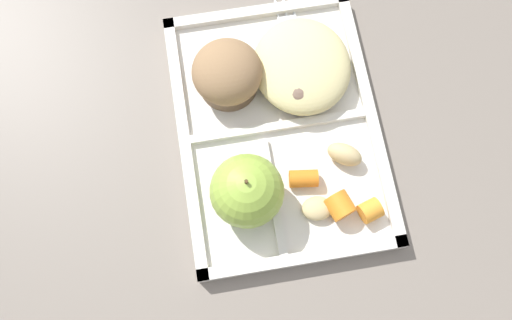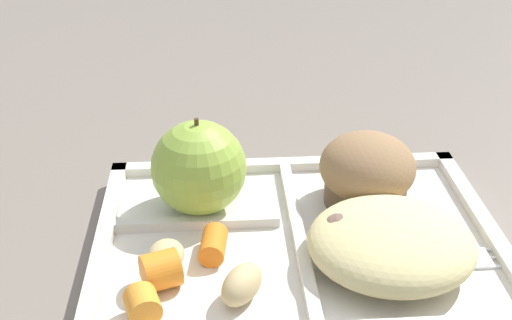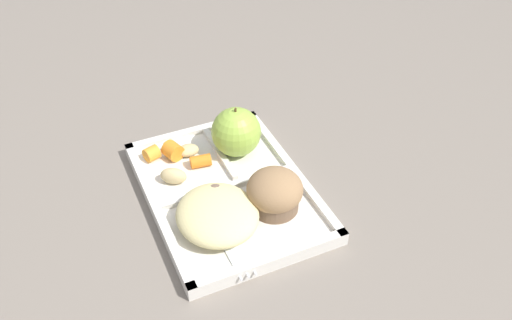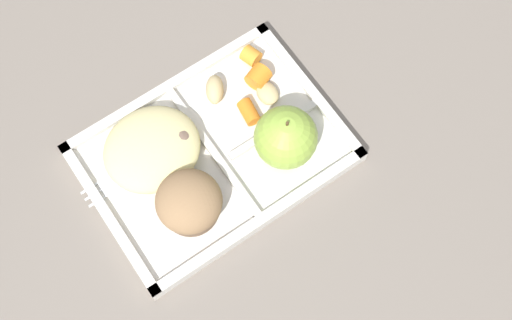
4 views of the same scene
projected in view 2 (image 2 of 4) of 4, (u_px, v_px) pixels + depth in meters
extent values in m
plane|color=slate|center=(298.00, 251.00, 0.52)|extent=(6.00, 6.00, 0.00)
cube|color=silver|center=(298.00, 245.00, 0.52)|extent=(0.31, 0.23, 0.01)
cube|color=silver|center=(284.00, 165.00, 0.60)|extent=(0.31, 0.01, 0.01)
cube|color=silver|center=(103.00, 242.00, 0.50)|extent=(0.01, 0.23, 0.01)
cube|color=silver|center=(486.00, 226.00, 0.52)|extent=(0.01, 0.23, 0.01)
cube|color=silver|center=(298.00, 234.00, 0.51)|extent=(0.01, 0.20, 0.01)
cube|color=silver|center=(198.00, 223.00, 0.52)|extent=(0.13, 0.01, 0.01)
sphere|color=#93B742|center=(199.00, 168.00, 0.53)|extent=(0.08, 0.08, 0.08)
cylinder|color=#4C381E|center=(197.00, 124.00, 0.51)|extent=(0.00, 0.00, 0.01)
cylinder|color=brown|center=(365.00, 191.00, 0.55)|extent=(0.07, 0.07, 0.02)
ellipsoid|color=#93704C|center=(367.00, 167.00, 0.54)|extent=(0.08, 0.08, 0.05)
cylinder|color=orange|center=(213.00, 245.00, 0.49)|extent=(0.02, 0.03, 0.02)
cylinder|color=orange|center=(161.00, 270.00, 0.46)|extent=(0.03, 0.03, 0.03)
cylinder|color=orange|center=(143.00, 305.00, 0.43)|extent=(0.03, 0.03, 0.02)
ellipsoid|color=tan|center=(166.00, 255.00, 0.48)|extent=(0.03, 0.04, 0.02)
ellipsoid|color=tan|center=(242.00, 284.00, 0.45)|extent=(0.04, 0.05, 0.03)
ellipsoid|color=beige|center=(391.00, 243.00, 0.47)|extent=(0.12, 0.11, 0.04)
sphere|color=#755B4C|center=(341.00, 238.00, 0.48)|extent=(0.04, 0.04, 0.04)
sphere|color=brown|center=(391.00, 245.00, 0.48)|extent=(0.03, 0.03, 0.03)
sphere|color=brown|center=(393.00, 224.00, 0.50)|extent=(0.04, 0.04, 0.04)
cube|color=white|center=(376.00, 263.00, 0.48)|extent=(0.10, 0.01, 0.00)
cube|color=white|center=(467.00, 259.00, 0.49)|extent=(0.04, 0.02, 0.00)
cylinder|color=white|center=(510.00, 266.00, 0.48)|extent=(0.02, 0.00, 0.00)
cylinder|color=white|center=(505.00, 257.00, 0.49)|extent=(0.02, 0.00, 0.00)
cylinder|color=white|center=(500.00, 249.00, 0.50)|extent=(0.02, 0.00, 0.00)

